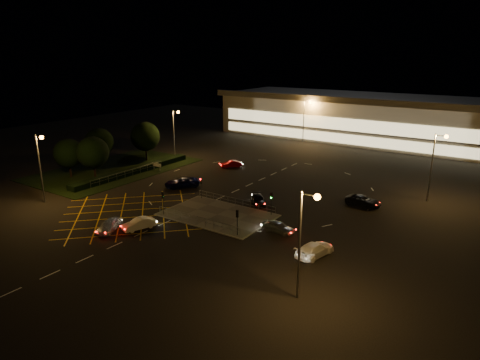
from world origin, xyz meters
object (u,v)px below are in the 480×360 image
Objects in this scene: car_queue_white at (139,224)px; car_right_silver at (278,227)px; signal_se at (237,217)px; car_far_dkgrey at (258,200)px; car_east_grey at (364,201)px; car_circ_red at (231,164)px; car_approach_white at (315,249)px; car_near_silver at (109,225)px; signal_ne at (272,199)px; car_left_blue at (182,182)px; signal_nw at (201,184)px; signal_sw at (163,198)px.

car_right_silver is (14.74, 8.79, 0.01)m from car_queue_white.
signal_se is 12.47m from car_queue_white.
car_east_grey is (12.78, 7.81, 0.09)m from car_far_dkgrey.
car_right_silver is (3.50, 3.65, -1.68)m from signal_se.
car_right_silver is at bearing -2.61° from car_circ_red.
car_queue_white is 21.74m from car_approach_white.
car_far_dkgrey is 14.98m from car_east_grey.
signal_se is 0.74× the size of car_near_silver.
signal_ne is 25.83m from car_circ_red.
car_right_silver is at bearing 16.14° from car_left_blue.
car_circ_red is 0.76× the size of car_approach_white.
car_near_silver is 20.64m from car_right_silver.
car_far_dkgrey is (9.91, 18.58, -0.11)m from car_near_silver.
car_right_silver is 16.08m from car_east_grey.
car_left_blue is 1.36× the size of car_right_silver.
car_near_silver is at bearing -41.83° from car_left_blue.
signal_se is at bearing 3.78° from car_left_blue.
car_circ_red is at bearing 126.58° from car_left_blue.
car_circ_red is at bearing 111.81° from signal_nw.
signal_ne is 0.75× the size of car_far_dkgrey.
car_circ_red is at bearing -28.74° from car_approach_white.
signal_ne is 20.88m from car_near_silver.
car_far_dkgrey is at bearing 126.35° from car_east_grey.
car_queue_white is (0.76, -13.12, -1.69)m from signal_nw.
car_left_blue is at bearing 133.17° from car_queue_white.
signal_nw is at bearing 122.30° from car_east_grey.
car_far_dkgrey is at bearing 20.37° from signal_nw.
car_east_grey is at bearing 68.99° from car_queue_white.
signal_ne reaches higher than car_far_dkgrey.
signal_se is (12.00, 0.00, 0.00)m from signal_sw.
car_east_grey reaches higher than car_right_silver.
signal_sw is 5.46m from car_queue_white.
signal_ne is 18.66m from car_left_blue.
signal_sw is 0.62× the size of car_approach_white.
car_right_silver is 7.07m from car_approach_white.
car_left_blue is at bearing -59.44° from signal_sw.
signal_nw is 0.74× the size of car_near_silver.
car_right_silver is at bearing -51.06° from signal_ne.
car_east_grey is (20.88, 18.81, -1.66)m from signal_sw.
signal_nw reaches higher than car_approach_white.
car_east_grey is at bearing -74.92° from car_approach_white.
car_left_blue is at bearing 140.83° from car_far_dkgrey.
signal_ne is 14.10m from car_east_grey.
signal_sw reaches higher than car_approach_white.
car_circ_red is (-5.17, 33.00, -0.09)m from car_near_silver.
car_left_blue is 28.41m from car_east_grey.
signal_sw is 0.81× the size of car_circ_red.
car_far_dkgrey is at bearing 47.91° from car_right_silver.
car_near_silver is at bearing -117.35° from car_queue_white.
signal_nw is 23.12m from car_approach_white.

